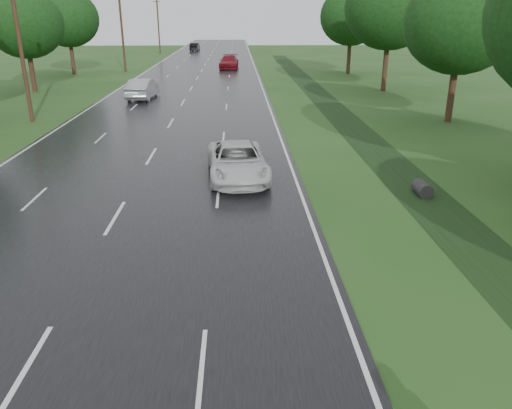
% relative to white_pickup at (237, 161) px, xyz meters
% --- Properties ---
extents(ground, '(220.00, 220.00, 0.00)m').
position_rel_white_pickup_xyz_m(ground, '(-4.28, -12.30, -0.77)').
color(ground, '#234819').
rests_on(ground, ground).
extents(road, '(14.00, 180.00, 0.04)m').
position_rel_white_pickup_xyz_m(road, '(-4.28, 32.70, -0.75)').
color(road, black).
rests_on(road, ground).
extents(edge_stripe_east, '(0.12, 180.00, 0.01)m').
position_rel_white_pickup_xyz_m(edge_stripe_east, '(2.47, 32.70, -0.73)').
color(edge_stripe_east, silver).
rests_on(edge_stripe_east, road).
extents(edge_stripe_west, '(0.12, 180.00, 0.01)m').
position_rel_white_pickup_xyz_m(edge_stripe_west, '(-11.03, 32.70, -0.73)').
color(edge_stripe_west, silver).
rests_on(edge_stripe_west, road).
extents(center_line, '(0.12, 180.00, 0.01)m').
position_rel_white_pickup_xyz_m(center_line, '(-4.28, 32.70, -0.73)').
color(center_line, silver).
rests_on(center_line, road).
extents(drainage_ditch, '(2.20, 120.00, 0.56)m').
position_rel_white_pickup_xyz_m(drainage_ditch, '(7.22, 6.40, -0.74)').
color(drainage_ditch, black).
rests_on(drainage_ditch, ground).
extents(utility_pole_mid, '(1.60, 0.26, 10.00)m').
position_rel_white_pickup_xyz_m(utility_pole_mid, '(-13.48, 12.70, 4.42)').
color(utility_pole_mid, '#3C2418').
rests_on(utility_pole_mid, ground).
extents(utility_pole_far, '(1.60, 0.26, 10.00)m').
position_rel_white_pickup_xyz_m(utility_pole_far, '(-13.48, 42.70, 4.42)').
color(utility_pole_far, '#3C2418').
rests_on(utility_pole_far, ground).
extents(utility_pole_distant, '(1.60, 0.26, 10.00)m').
position_rel_white_pickup_xyz_m(utility_pole_distant, '(-13.48, 72.70, 4.42)').
color(utility_pole_distant, '#3C2418').
rests_on(utility_pole_distant, ground).
extents(tree_east_c, '(7.00, 7.00, 9.29)m').
position_rel_white_pickup_xyz_m(tree_east_c, '(13.92, 11.70, 5.36)').
color(tree_east_c, '#3C2418').
rests_on(tree_east_c, ground).
extents(tree_east_d, '(8.00, 8.00, 10.76)m').
position_rel_white_pickup_xyz_m(tree_east_d, '(13.52, 25.70, 6.38)').
color(tree_east_d, '#3C2418').
rests_on(tree_east_d, ground).
extents(tree_east_f, '(7.20, 7.20, 9.62)m').
position_rel_white_pickup_xyz_m(tree_east_f, '(13.22, 39.70, 5.60)').
color(tree_east_f, '#3C2418').
rests_on(tree_east_f, ground).
extents(tree_west_d, '(6.60, 6.60, 8.80)m').
position_rel_white_pickup_xyz_m(tree_west_d, '(-18.48, 26.70, 5.05)').
color(tree_west_d, '#3C2418').
rests_on(tree_west_d, ground).
extents(tree_west_f, '(7.00, 7.00, 9.29)m').
position_rel_white_pickup_xyz_m(tree_west_f, '(-19.08, 40.70, 5.36)').
color(tree_west_f, '#3C2418').
rests_on(tree_west_f, ground).
extents(white_pickup, '(2.84, 5.45, 1.46)m').
position_rel_white_pickup_xyz_m(white_pickup, '(0.00, 0.00, 0.00)').
color(white_pickup, silver).
rests_on(white_pickup, road).
extents(silver_sedan, '(2.09, 5.11, 1.65)m').
position_rel_white_pickup_xyz_m(silver_sedan, '(-7.75, 21.74, 0.09)').
color(silver_sedan, '#979A9F').
rests_on(silver_sedan, road).
extents(far_car_red, '(2.61, 5.76, 1.64)m').
position_rel_white_pickup_xyz_m(far_car_red, '(-0.90, 45.94, 0.09)').
color(far_car_red, maroon).
rests_on(far_car_red, road).
extents(far_car_dark, '(1.75, 4.44, 1.44)m').
position_rel_white_pickup_xyz_m(far_car_dark, '(-7.78, 79.11, -0.01)').
color(far_car_dark, black).
rests_on(far_car_dark, road).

